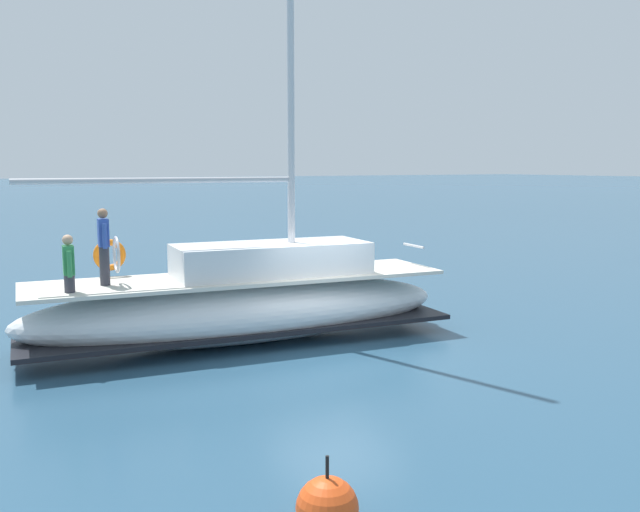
{
  "coord_description": "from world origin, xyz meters",
  "views": [
    {
      "loc": [
        12.21,
        -7.29,
        3.92
      ],
      "look_at": [
        -1.73,
        0.54,
        1.8
      ],
      "focal_mm": 38.72,
      "sensor_mm": 36.0,
      "label": 1
    }
  ],
  "objects": [
    {
      "name": "mooring_buoy",
      "position": [
        6.08,
        -3.76,
        0.21
      ],
      "size": [
        0.7,
        0.7,
        0.95
      ],
      "color": "#EA4C19",
      "rests_on": "ground"
    },
    {
      "name": "main_sailboat",
      "position": [
        -1.73,
        -1.38,
        0.91
      ],
      "size": [
        3.34,
        9.79,
        13.15
      ],
      "color": "silver",
      "rests_on": "ground"
    },
    {
      "name": "ground_plane",
      "position": [
        0.0,
        0.0,
        0.0
      ],
      "size": [
        400.0,
        400.0,
        0.0
      ],
      "primitive_type": "plane",
      "color": "#284C66"
    }
  ]
}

